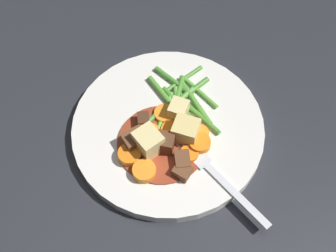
% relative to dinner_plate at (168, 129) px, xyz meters
% --- Properties ---
extents(ground_plane, '(3.00, 3.00, 0.00)m').
position_rel_dinner_plate_xyz_m(ground_plane, '(0.00, 0.00, -0.01)').
color(ground_plane, '#26282D').
extents(dinner_plate, '(0.28, 0.28, 0.02)m').
position_rel_dinner_plate_xyz_m(dinner_plate, '(0.00, 0.00, 0.00)').
color(dinner_plate, white).
rests_on(dinner_plate, ground_plane).
extents(stew_sauce, '(0.12, 0.12, 0.00)m').
position_rel_dinner_plate_xyz_m(stew_sauce, '(0.03, -0.01, 0.01)').
color(stew_sauce, '#93381E').
rests_on(stew_sauce, dinner_plate).
extents(carrot_slice_0, '(0.03, 0.03, 0.01)m').
position_rel_dinner_plate_xyz_m(carrot_slice_0, '(0.01, 0.01, 0.01)').
color(carrot_slice_0, orange).
rests_on(carrot_slice_0, dinner_plate).
extents(carrot_slice_1, '(0.03, 0.03, 0.01)m').
position_rel_dinner_plate_xyz_m(carrot_slice_1, '(0.08, -0.02, 0.02)').
color(carrot_slice_1, orange).
rests_on(carrot_slice_1, dinner_plate).
extents(carrot_slice_2, '(0.04, 0.04, 0.01)m').
position_rel_dinner_plate_xyz_m(carrot_slice_2, '(-0.02, -0.01, 0.01)').
color(carrot_slice_2, orange).
rests_on(carrot_slice_2, dinner_plate).
extents(carrot_slice_3, '(0.04, 0.04, 0.01)m').
position_rel_dinner_plate_xyz_m(carrot_slice_3, '(0.06, -0.05, 0.02)').
color(carrot_slice_3, orange).
rests_on(carrot_slice_3, dinner_plate).
extents(carrot_slice_4, '(0.03, 0.03, 0.01)m').
position_rel_dinner_plate_xyz_m(carrot_slice_4, '(0.03, 0.05, 0.02)').
color(carrot_slice_4, orange).
rests_on(carrot_slice_4, dinner_plate).
extents(carrot_slice_5, '(0.04, 0.04, 0.01)m').
position_rel_dinner_plate_xyz_m(carrot_slice_5, '(0.01, 0.04, 0.02)').
color(carrot_slice_5, orange).
rests_on(carrot_slice_5, dinner_plate).
extents(carrot_slice_6, '(0.04, 0.04, 0.01)m').
position_rel_dinner_plate_xyz_m(carrot_slice_6, '(0.04, 0.03, 0.01)').
color(carrot_slice_6, orange).
rests_on(carrot_slice_6, dinner_plate).
extents(carrot_slice_7, '(0.05, 0.05, 0.01)m').
position_rel_dinner_plate_xyz_m(carrot_slice_7, '(0.02, -0.03, 0.02)').
color(carrot_slice_7, orange).
rests_on(carrot_slice_7, dinner_plate).
extents(potato_chunk_0, '(0.05, 0.05, 0.04)m').
position_rel_dinner_plate_xyz_m(potato_chunk_0, '(0.04, -0.02, 0.03)').
color(potato_chunk_0, '#EAD68C').
rests_on(potato_chunk_0, dinner_plate).
extents(potato_chunk_1, '(0.03, 0.03, 0.03)m').
position_rel_dinner_plate_xyz_m(potato_chunk_1, '(-0.02, 0.01, 0.02)').
color(potato_chunk_1, '#EAD68C').
rests_on(potato_chunk_1, dinner_plate).
extents(potato_chunk_2, '(0.04, 0.04, 0.03)m').
position_rel_dinner_plate_xyz_m(potato_chunk_2, '(0.01, 0.03, 0.02)').
color(potato_chunk_2, '#E5CC7A').
rests_on(potato_chunk_2, dinner_plate).
extents(meat_chunk_0, '(0.02, 0.02, 0.02)m').
position_rel_dinner_plate_xyz_m(meat_chunk_0, '(0.00, -0.03, 0.02)').
color(meat_chunk_0, '#4C2B19').
rests_on(meat_chunk_0, dinner_plate).
extents(meat_chunk_1, '(0.03, 0.03, 0.02)m').
position_rel_dinner_plate_xyz_m(meat_chunk_1, '(0.06, 0.03, 0.02)').
color(meat_chunk_1, brown).
rests_on(meat_chunk_1, dinner_plate).
extents(meat_chunk_2, '(0.03, 0.03, 0.03)m').
position_rel_dinner_plate_xyz_m(meat_chunk_2, '(0.04, 0.00, 0.02)').
color(meat_chunk_2, '#56331E').
rests_on(meat_chunk_2, dinner_plate).
extents(meat_chunk_3, '(0.03, 0.03, 0.01)m').
position_rel_dinner_plate_xyz_m(meat_chunk_3, '(0.07, 0.03, 0.02)').
color(meat_chunk_3, brown).
rests_on(meat_chunk_3, dinner_plate).
extents(meat_chunk_4, '(0.04, 0.04, 0.02)m').
position_rel_dinner_plate_xyz_m(meat_chunk_4, '(0.03, -0.04, 0.02)').
color(meat_chunk_4, brown).
rests_on(meat_chunk_4, dinner_plate).
extents(green_bean_0, '(0.05, 0.06, 0.01)m').
position_rel_dinner_plate_xyz_m(green_bean_0, '(-0.06, 0.04, 0.01)').
color(green_bean_0, '#66AD42').
rests_on(green_bean_0, dinner_plate).
extents(green_bean_1, '(0.06, 0.06, 0.01)m').
position_rel_dinner_plate_xyz_m(green_bean_1, '(-0.02, 0.04, 0.01)').
color(green_bean_1, '#4C8E33').
rests_on(green_bean_1, dinner_plate).
extents(green_bean_2, '(0.05, 0.05, 0.01)m').
position_rel_dinner_plate_xyz_m(green_bean_2, '(-0.08, 0.02, 0.01)').
color(green_bean_2, '#4C8E33').
rests_on(green_bean_2, dinner_plate).
extents(green_bean_3, '(0.07, 0.05, 0.01)m').
position_rel_dinner_plate_xyz_m(green_bean_3, '(-0.04, 0.04, 0.01)').
color(green_bean_3, '#599E38').
rests_on(green_bean_3, dinner_plate).
extents(green_bean_4, '(0.07, 0.02, 0.01)m').
position_rel_dinner_plate_xyz_m(green_bean_4, '(-0.05, 0.01, 0.01)').
color(green_bean_4, '#4C8E33').
rests_on(green_bean_4, dinner_plate).
extents(green_bean_5, '(0.06, 0.05, 0.01)m').
position_rel_dinner_plate_xyz_m(green_bean_5, '(-0.04, 0.01, 0.01)').
color(green_bean_5, '#4C8E33').
rests_on(green_bean_5, dinner_plate).
extents(green_bean_6, '(0.06, 0.05, 0.01)m').
position_rel_dinner_plate_xyz_m(green_bean_6, '(-0.05, -0.01, 0.01)').
color(green_bean_6, '#599E38').
rests_on(green_bean_6, dinner_plate).
extents(green_bean_7, '(0.07, 0.02, 0.01)m').
position_rel_dinner_plate_xyz_m(green_bean_7, '(-0.03, 0.01, 0.01)').
color(green_bean_7, '#66AD42').
rests_on(green_bean_7, dinner_plate).
extents(green_bean_8, '(0.08, 0.02, 0.01)m').
position_rel_dinner_plate_xyz_m(green_bean_8, '(-0.02, -0.01, 0.01)').
color(green_bean_8, '#66AD42').
rests_on(green_bean_8, dinner_plate).
extents(green_bean_9, '(0.05, 0.04, 0.01)m').
position_rel_dinner_plate_xyz_m(green_bean_9, '(-0.04, 0.01, 0.01)').
color(green_bean_9, '#599E38').
rests_on(green_bean_9, dinner_plate).
extents(green_bean_10, '(0.04, 0.04, 0.01)m').
position_rel_dinner_plate_xyz_m(green_bean_10, '(-0.01, -0.02, 0.01)').
color(green_bean_10, '#4C8E33').
rests_on(green_bean_10, dinner_plate).
extents(green_bean_11, '(0.05, 0.05, 0.01)m').
position_rel_dinner_plate_xyz_m(green_bean_11, '(-0.06, 0.03, 0.01)').
color(green_bean_11, '#4C8E33').
rests_on(green_bean_11, dinner_plate).
extents(green_bean_12, '(0.05, 0.06, 0.01)m').
position_rel_dinner_plate_xyz_m(green_bean_12, '(-0.08, 0.00, 0.01)').
color(green_bean_12, '#4C8E33').
rests_on(green_bean_12, dinner_plate).
extents(fork, '(0.13, 0.14, 0.00)m').
position_rel_dinner_plate_xyz_m(fork, '(0.07, 0.07, 0.01)').
color(fork, silver).
rests_on(fork, dinner_plate).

